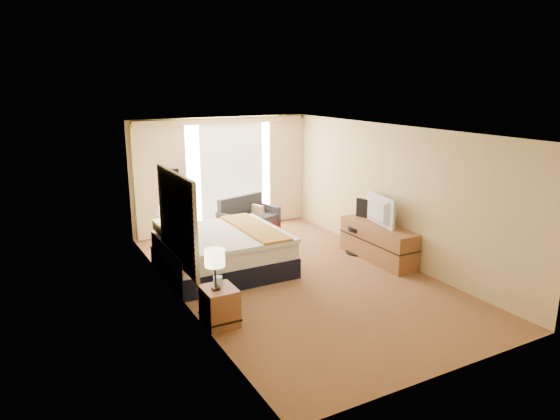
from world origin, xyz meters
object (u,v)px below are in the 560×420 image
loveseat (248,221)px  nightstand_left (220,306)px  desk_chair (361,229)px  television (376,210)px  bed (222,251)px  floor_lamp (176,189)px  nightstand_right (169,254)px  media_dresser (378,242)px  lamp_left (215,259)px  lamp_right (168,214)px

loveseat → nightstand_left: bearing=-137.7°
desk_chair → television: size_ratio=1.09×
bed → floor_lamp: floor_lamp is taller
nightstand_right → media_dresser: 3.97m
media_dresser → television: bearing=132.9°
floor_lamp → television: floor_lamp is taller
bed → floor_lamp: size_ratio=1.40×
nightstand_right → floor_lamp: size_ratio=0.36×
nightstand_left → bed: bearing=66.9°
nightstand_left → lamp_left: 0.74m
nightstand_right → desk_chair: 3.80m
bed → television: bearing=-15.7°
lamp_left → lamp_right: (0.07, 2.53, 0.04)m
nightstand_right → loveseat: (2.21, 1.34, 0.00)m
loveseat → lamp_left: size_ratio=2.53×
lamp_left → loveseat: bearing=59.6°
desk_chair → nightstand_right: bearing=147.1°
floor_lamp → nightstand_right: bearing=-111.3°
nightstand_left → bed: (0.81, 1.90, 0.11)m
bed → desk_chair: desk_chair is taller
floor_lamp → television: bearing=-47.9°
desk_chair → nightstand_left: bearing=-175.5°
nightstand_left → television: size_ratio=0.55×
nightstand_right → desk_chair: (3.67, -0.94, 0.21)m
nightstand_left → lamp_right: lamp_right is taller
loveseat → television: 3.17m
nightstand_left → television: 3.88m
nightstand_left → nightstand_right: 2.50m
media_dresser → loveseat: 3.16m
bed → television: television is taller
nightstand_right → media_dresser: bearing=-21.4°
television → nightstand_right: bearing=78.2°
media_dresser → lamp_left: size_ratio=3.02×
loveseat → lamp_right: bearing=-166.3°
television → nightstand_left: bearing=115.9°
nightstand_right → bed: size_ratio=0.26×
nightstand_left → floor_lamp: (0.72, 4.35, 0.81)m
desk_chair → media_dresser: bearing=-105.7°
nightstand_right → lamp_left: (-0.06, -2.53, 0.74)m
nightstand_right → floor_lamp: bearing=68.7°
nightstand_left → lamp_right: 2.61m
lamp_left → lamp_right: size_ratio=0.92×
nightstand_left → loveseat: (2.21, 3.84, 0.00)m
nightstand_left → bed: size_ratio=0.26×
nightstand_left → desk_chair: desk_chair is taller
lamp_right → television: size_ratio=0.65×
floor_lamp → desk_chair: size_ratio=1.42×
floor_lamp → television: 4.37m
loveseat → lamp_left: bearing=-138.2°
lamp_right → nightstand_right: bearing=151.5°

